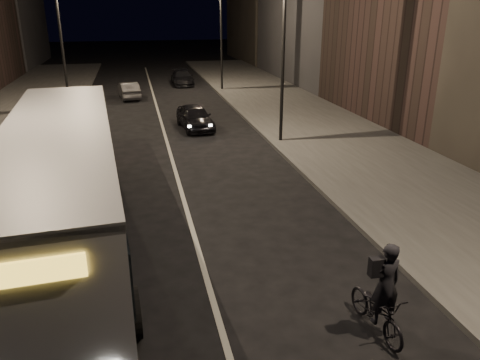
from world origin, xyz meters
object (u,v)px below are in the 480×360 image
streetlight_right_far (218,22)px  car_mid (129,90)px  streetlight_left_far (64,26)px  city_bus (63,183)px  streetlight_right_mid (278,32)px  car_far (182,78)px  car_near (195,117)px  cyclist_on_bicycle (379,303)px

streetlight_right_far → car_mid: bearing=-165.4°
streetlight_left_far → city_bus: streetlight_left_far is taller
streetlight_right_far → streetlight_right_mid: bearing=-90.0°
car_far → car_near: bearing=-93.6°
streetlight_right_mid → car_near: size_ratio=2.05×
streetlight_right_mid → streetlight_right_far: same height
streetlight_right_far → car_mid: (-7.17, -1.86, -4.75)m
streetlight_right_far → cyclist_on_bicycle: (-2.13, -30.48, -4.63)m
streetlight_right_mid → city_bus: size_ratio=0.61×
cyclist_on_bicycle → car_near: size_ratio=0.55×
city_bus → cyclist_on_bicycle: 8.79m
streetlight_left_far → cyclist_on_bicycle: size_ratio=3.72×
streetlight_right_far → car_near: bearing=-106.3°
streetlight_right_mid → car_near: streetlight_right_mid is taller
cyclist_on_bicycle → car_far: cyclist_on_bicycle is taller
streetlight_right_mid → cyclist_on_bicycle: 15.35m
car_far → car_mid: bearing=-129.2°
streetlight_right_far → car_far: size_ratio=1.90×
city_bus → car_far: 29.50m
streetlight_left_far → cyclist_on_bicycle: bearing=-70.8°
streetlight_right_far → car_near: size_ratio=2.05×
streetlight_left_far → car_far: 13.58m
cyclist_on_bicycle → car_near: (-1.42, 18.33, -0.05)m
car_mid → car_far: (4.62, 5.67, 0.01)m
city_bus → streetlight_right_mid: bearing=41.1°
streetlight_left_far → car_far: size_ratio=1.90×
streetlight_right_far → city_bus: bearing=-109.6°
cyclist_on_bicycle → car_near: cyclist_on_bicycle is taller
streetlight_right_mid → streetlight_left_far: 14.62m
cyclist_on_bicycle → streetlight_right_mid: bearing=76.3°
streetlight_right_far → streetlight_left_far: same height
streetlight_right_far → streetlight_left_far: (-10.66, -6.00, 0.00)m
streetlight_right_mid → car_near: bearing=132.7°
car_near → streetlight_right_mid: bearing=-53.2°
car_far → streetlight_right_mid: bearing=-82.7°
car_mid → cyclist_on_bicycle: bearing=92.1°
streetlight_right_far → streetlight_left_far: bearing=-150.6°
streetlight_right_mid → car_mid: bearing=116.9°
streetlight_right_far → city_bus: (-8.88, -24.98, -3.43)m
car_far → cyclist_on_bicycle: bearing=-89.3°
streetlight_right_mid → streetlight_left_far: (-10.66, 10.00, 0.00)m
car_mid → car_near: bearing=101.4°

